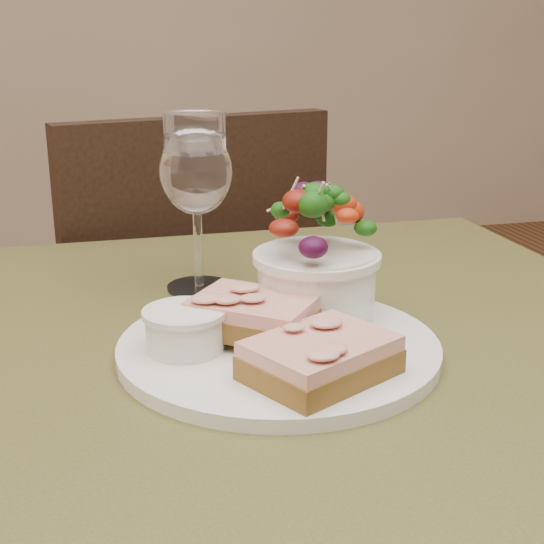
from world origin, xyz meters
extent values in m
cube|color=#423F1C|center=(0.00, 0.00, 0.73)|extent=(0.80, 0.80, 0.04)
cylinder|color=black|center=(0.34, 0.34, 0.35)|extent=(0.05, 0.05, 0.71)
cube|color=black|center=(-0.03, 0.68, 0.45)|extent=(0.51, 0.51, 0.04)
cube|color=black|center=(0.02, 0.50, 0.68)|extent=(0.42, 0.14, 0.45)
cube|color=black|center=(-0.03, 0.68, 0.23)|extent=(0.44, 0.44, 0.45)
cylinder|color=white|center=(0.00, -0.02, 0.76)|extent=(0.28, 0.28, 0.01)
cube|color=#4C3014|center=(0.02, -0.09, 0.77)|extent=(0.13, 0.12, 0.02)
cube|color=#FFEDC1|center=(0.02, -0.09, 0.79)|extent=(0.13, 0.12, 0.01)
cube|color=#4C3014|center=(-0.01, -0.01, 0.78)|extent=(0.13, 0.12, 0.02)
cube|color=#FFEDC1|center=(-0.01, -0.01, 0.79)|extent=(0.13, 0.12, 0.01)
cylinder|color=white|center=(-0.08, -0.01, 0.78)|extent=(0.07, 0.07, 0.04)
cylinder|color=olive|center=(-0.08, -0.01, 0.80)|extent=(0.06, 0.06, 0.01)
cylinder|color=white|center=(0.06, 0.04, 0.79)|extent=(0.11, 0.11, 0.06)
ellipsoid|color=#0F3C0A|center=(0.06, 0.04, 0.85)|extent=(0.10, 0.10, 0.06)
ellipsoid|color=#0F3C0A|center=(-0.07, 0.05, 0.77)|extent=(0.04, 0.04, 0.01)
sphere|color=#970809|center=(-0.08, 0.04, 0.77)|extent=(0.02, 0.02, 0.02)
cylinder|color=white|center=(-0.03, 0.17, 0.75)|extent=(0.07, 0.07, 0.00)
cylinder|color=white|center=(-0.03, 0.17, 0.80)|extent=(0.01, 0.01, 0.09)
ellipsoid|color=white|center=(-0.03, 0.17, 0.88)|extent=(0.08, 0.08, 0.09)
camera|label=1|loc=(-0.15, -0.60, 1.02)|focal=50.00mm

